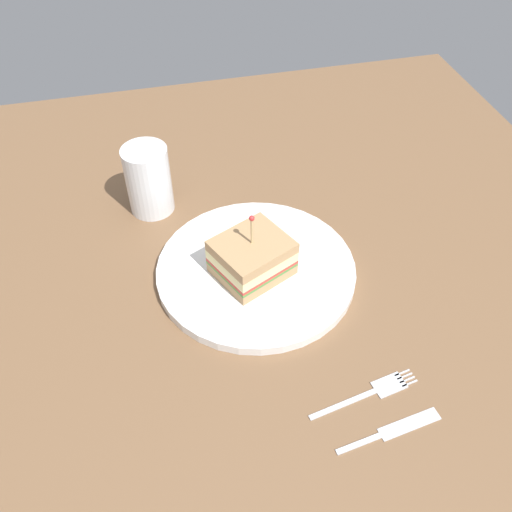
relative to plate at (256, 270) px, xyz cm
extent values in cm
cube|color=brown|center=(0.00, 0.00, -1.65)|extent=(105.77, 105.77, 2.00)
cylinder|color=white|center=(0.00, 0.00, 0.00)|extent=(26.16, 26.16, 1.30)
cube|color=tan|center=(-0.72, 0.70, 1.37)|extent=(10.78, 11.34, 1.44)
cube|color=#478438|center=(-0.72, 0.70, 2.29)|extent=(10.78, 11.34, 0.40)
cube|color=red|center=(-0.72, 0.70, 2.74)|extent=(10.78, 11.34, 0.50)
cube|color=#EFE093|center=(-0.72, 0.70, 3.71)|extent=(10.78, 11.34, 1.43)
cube|color=tan|center=(-0.72, 0.70, 5.14)|extent=(10.78, 11.34, 1.44)
cylinder|color=tan|center=(-0.72, 0.70, 7.52)|extent=(0.30, 0.30, 4.75)
sphere|color=red|center=(-0.72, 0.70, 9.89)|extent=(0.70, 0.70, 0.70)
cylinder|color=silver|center=(16.77, 11.79, 3.17)|extent=(5.72, 5.72, 7.65)
cylinder|color=white|center=(16.77, 11.79, 4.49)|extent=(6.50, 6.50, 10.29)
cube|color=silver|center=(-21.07, -4.58, -0.48)|extent=(2.03, 8.17, 0.35)
cube|color=silver|center=(-20.04, -10.39, -0.48)|extent=(2.80, 3.93, 0.35)
cube|color=silver|center=(-20.39, -12.68, -0.48)|extent=(0.53, 2.00, 0.35)
cube|color=silver|center=(-19.90, -12.59, -0.48)|extent=(0.53, 2.00, 0.35)
cube|color=silver|center=(-19.41, -12.51, -0.48)|extent=(0.53, 2.00, 0.35)
cube|color=silver|center=(-18.92, -12.42, -0.48)|extent=(0.53, 2.00, 0.35)
cube|color=silver|center=(-25.61, -5.43, -0.48)|extent=(1.52, 6.84, 0.35)
cube|color=silver|center=(-24.91, -10.59, -0.48)|extent=(2.43, 7.14, 0.24)
camera|label=1|loc=(-48.80, 11.88, 53.63)|focal=39.09mm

